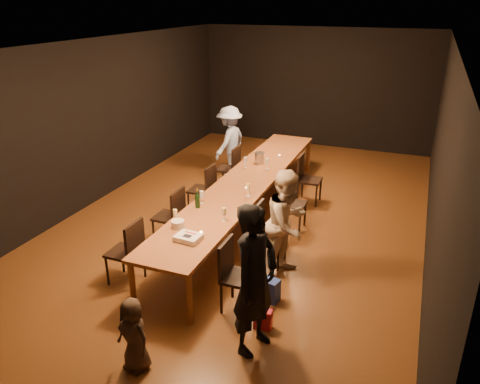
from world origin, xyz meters
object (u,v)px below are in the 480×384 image
at_px(table, 246,183).
at_px(chair_right_1, 270,235).
at_px(woman_birthday, 255,280).
at_px(man_blue, 230,141).
at_px(chair_right_3, 310,179).
at_px(child, 134,335).
at_px(chair_left_3, 228,168).
at_px(plate_stack, 178,224).
at_px(chair_right_0, 240,277).
at_px(chair_left_2, 202,189).
at_px(chair_left_0, 124,251).
at_px(champagne_bottle, 197,198).
at_px(woman_tan, 287,224).
at_px(chair_right_2, 293,203).
at_px(birthday_cake, 188,238).
at_px(chair_left_1, 168,216).
at_px(ice_bucket, 259,158).

height_order(table, chair_right_1, chair_right_1).
distance_m(woman_birthday, man_blue, 5.57).
height_order(chair_right_3, child, chair_right_3).
height_order(chair_left_3, plate_stack, chair_left_3).
relative_size(table, child, 7.04).
height_order(chair_right_0, chair_left_2, same).
bearing_deg(chair_right_3, chair_left_3, -90.00).
distance_m(chair_left_0, man_blue, 4.45).
bearing_deg(chair_left_3, champagne_bottle, -166.97).
distance_m(plate_stack, champagne_bottle, 0.70).
bearing_deg(chair_left_3, woman_tan, -142.42).
xyz_separation_m(chair_right_2, chair_left_3, (-1.70, 1.20, 0.00)).
distance_m(birthday_cake, champagne_bottle, 1.02).
bearing_deg(chair_right_2, chair_right_3, 180.00).
distance_m(chair_right_0, chair_right_1, 1.20).
height_order(table, man_blue, man_blue).
bearing_deg(chair_left_1, chair_left_0, -180.00).
bearing_deg(chair_left_3, chair_right_3, -90.00).
bearing_deg(ice_bucket, chair_left_3, 163.91).
distance_m(chair_right_1, chair_left_0, 2.08).
xyz_separation_m(chair_right_0, woman_tan, (0.30, 1.00, 0.32)).
bearing_deg(birthday_cake, man_blue, 110.29).
bearing_deg(woman_tan, chair_right_1, 75.19).
bearing_deg(man_blue, chair_left_0, 11.62).
bearing_deg(ice_bucket, chair_right_3, 13.01).
bearing_deg(woman_tan, child, 176.81).
xyz_separation_m(chair_left_1, champagne_bottle, (0.58, -0.10, 0.44)).
distance_m(chair_right_0, chair_left_0, 1.70).
relative_size(birthday_cake, ice_bucket, 1.68).
height_order(chair_left_2, ice_bucket, ice_bucket).
bearing_deg(champagne_bottle, chair_left_1, 170.57).
height_order(chair_left_0, birthday_cake, chair_left_0).
distance_m(chair_right_0, child, 1.51).
height_order(chair_left_2, woman_tan, woman_tan).
bearing_deg(champagne_bottle, ice_bucket, 85.51).
height_order(chair_right_3, chair_left_1, same).
relative_size(chair_left_1, woman_birthday, 0.53).
xyz_separation_m(chair_left_0, woman_birthday, (2.11, -0.59, 0.41)).
relative_size(chair_left_2, plate_stack, 5.02).
height_order(chair_right_1, champagne_bottle, champagne_bottle).
xyz_separation_m(chair_right_2, champagne_bottle, (-1.12, -1.30, 0.44)).
xyz_separation_m(chair_right_2, plate_stack, (-1.08, -1.99, 0.34)).
distance_m(chair_right_3, woman_tan, 2.64).
height_order(chair_right_1, chair_left_2, same).
bearing_deg(table, birthday_cake, -88.21).
relative_size(chair_right_0, birthday_cake, 2.71).
height_order(chair_left_3, child, chair_left_3).
relative_size(chair_right_1, chair_left_2, 1.00).
relative_size(woman_tan, champagne_bottle, 5.08).
distance_m(table, chair_right_1, 1.49).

